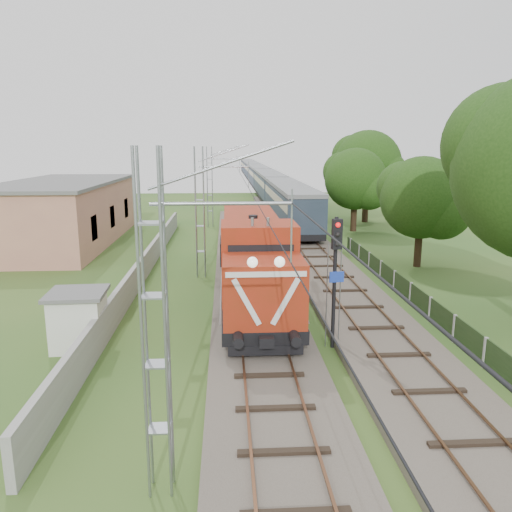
{
  "coord_description": "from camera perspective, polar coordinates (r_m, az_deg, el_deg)",
  "views": [
    {
      "loc": [
        -1.4,
        -18.52,
        7.97
      ],
      "look_at": [
        0.19,
        7.73,
        2.2
      ],
      "focal_mm": 35.0,
      "sensor_mm": 36.0,
      "label": 1
    }
  ],
  "objects": [
    {
      "name": "ground",
      "position": [
        20.21,
        0.81,
        -10.85
      ],
      "size": [
        140.0,
        140.0,
        0.0
      ],
      "primitive_type": "plane",
      "color": "#2B521F",
      "rests_on": "ground"
    },
    {
      "name": "track_main",
      "position": [
        26.72,
        -0.3,
        -4.57
      ],
      "size": [
        4.2,
        70.0,
        0.45
      ],
      "color": "#6B6054",
      "rests_on": "ground"
    },
    {
      "name": "track_side",
      "position": [
        39.82,
        5.86,
        1.03
      ],
      "size": [
        4.2,
        80.0,
        0.45
      ],
      "color": "#6B6054",
      "rests_on": "ground"
    },
    {
      "name": "catenary",
      "position": [
        30.81,
        -6.33,
        4.99
      ],
      "size": [
        3.31,
        70.0,
        8.0
      ],
      "color": "gray",
      "rests_on": "ground"
    },
    {
      "name": "boundary_wall",
      "position": [
        31.77,
        -12.6,
        -1.06
      ],
      "size": [
        0.25,
        40.0,
        1.5
      ],
      "primitive_type": "cube",
      "color": "#9E9E99",
      "rests_on": "ground"
    },
    {
      "name": "station_building",
      "position": [
        44.96,
        -21.11,
        4.73
      ],
      "size": [
        8.4,
        20.4,
        5.22
      ],
      "color": "tan",
      "rests_on": "ground"
    },
    {
      "name": "fence",
      "position": [
        24.61,
        19.28,
        -5.77
      ],
      "size": [
        0.12,
        32.0,
        1.2
      ],
      "color": "black",
      "rests_on": "ground"
    },
    {
      "name": "locomotive",
      "position": [
        26.84,
        -0.39,
        0.36
      ],
      "size": [
        3.24,
        18.49,
        4.69
      ],
      "color": "black",
      "rests_on": "ground"
    },
    {
      "name": "coach_rake",
      "position": [
        98.19,
        0.29,
        9.25
      ],
      "size": [
        3.18,
        118.82,
        3.67
      ],
      "color": "black",
      "rests_on": "ground"
    },
    {
      "name": "signal_post",
      "position": [
        19.63,
        9.1,
        -0.44
      ],
      "size": [
        0.59,
        0.46,
        5.34
      ],
      "color": "black",
      "rests_on": "ground"
    },
    {
      "name": "relay_hut",
      "position": [
        21.49,
        -19.61,
        -6.81
      ],
      "size": [
        2.35,
        2.35,
        2.32
      ],
      "color": "silver",
      "rests_on": "ground"
    },
    {
      "name": "tree_b",
      "position": [
        34.95,
        18.51,
        6.23
      ],
      "size": [
        5.71,
        5.44,
        7.4
      ],
      "color": "#3A2617",
      "rests_on": "ground"
    },
    {
      "name": "tree_c",
      "position": [
        48.64,
        11.36,
        8.54
      ],
      "size": [
        6.09,
        5.8,
        7.89
      ],
      "color": "#3A2617",
      "rests_on": "ground"
    },
    {
      "name": "tree_d",
      "position": [
        54.95,
        12.7,
        10.09
      ],
      "size": [
        7.49,
        7.14,
        9.72
      ],
      "color": "#3A2617",
      "rests_on": "ground"
    }
  ]
}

